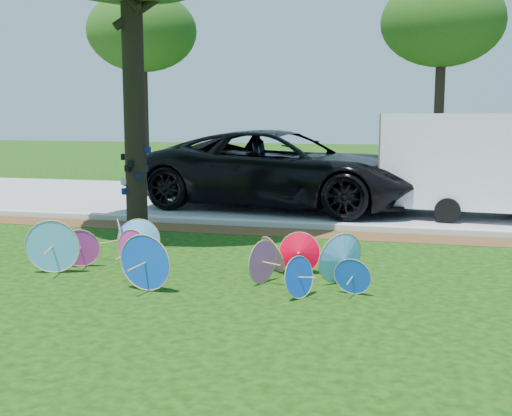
{
  "coord_description": "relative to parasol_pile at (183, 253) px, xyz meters",
  "views": [
    {
      "loc": [
        3.22,
        -8.85,
        2.56
      ],
      "look_at": [
        0.5,
        2.0,
        0.9
      ],
      "focal_mm": 45.0,
      "sensor_mm": 36.0,
      "label": 1
    }
  ],
  "objects": [
    {
      "name": "ground",
      "position": [
        0.29,
        -0.46,
        -0.38
      ],
      "size": [
        90.0,
        90.0,
        0.0
      ],
      "primitive_type": "plane",
      "color": "black",
      "rests_on": "ground"
    },
    {
      "name": "mulch_strip",
      "position": [
        0.29,
        4.04,
        -0.37
      ],
      "size": [
        90.0,
        1.0,
        0.01
      ],
      "primitive_type": "cube",
      "color": "#472D16",
      "rests_on": "ground"
    },
    {
      "name": "curb",
      "position": [
        0.29,
        4.74,
        -0.32
      ],
      "size": [
        90.0,
        0.3,
        0.12
      ],
      "primitive_type": "cube",
      "color": "#B7B5AD",
      "rests_on": "ground"
    },
    {
      "name": "street",
      "position": [
        0.29,
        8.89,
        -0.37
      ],
      "size": [
        90.0,
        8.0,
        0.01
      ],
      "primitive_type": "cube",
      "color": "gray",
      "rests_on": "ground"
    },
    {
      "name": "parasol_pile",
      "position": [
        0.0,
        0.0,
        0.0
      ],
      "size": [
        5.56,
        2.23,
        0.89
      ],
      "color": "red",
      "rests_on": "ground"
    },
    {
      "name": "black_van",
      "position": [
        -0.01,
        7.62,
        0.67
      ],
      "size": [
        7.96,
        4.48,
        2.1
      ],
      "primitive_type": "imported",
      "rotation": [
        0.0,
        0.0,
        1.43
      ],
      "color": "black",
      "rests_on": "ground"
    },
    {
      "name": "cargo_trailer",
      "position": [
        4.37,
        7.14,
        1.05
      ],
      "size": [
        3.41,
        2.36,
        2.85
      ],
      "primitive_type": "cube",
      "rotation": [
        0.0,
        0.0,
        -0.11
      ],
      "color": "silver",
      "rests_on": "ground"
    },
    {
      "name": "bg_trees",
      "position": [
        3.19,
        15.23,
        5.39
      ],
      "size": [
        24.47,
        4.47,
        7.4
      ],
      "color": "black",
      "rests_on": "ground"
    }
  ]
}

